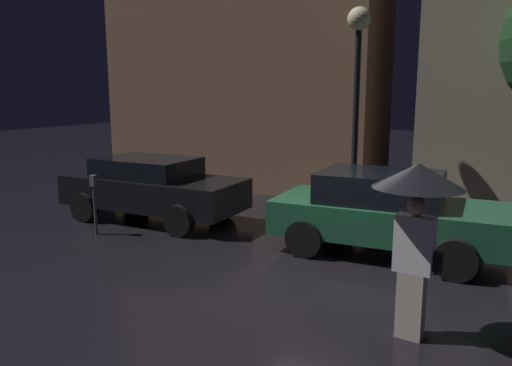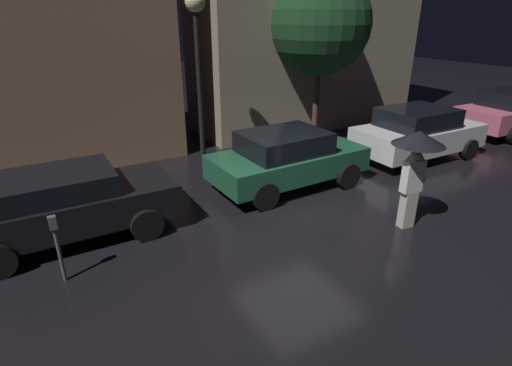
# 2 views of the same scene
# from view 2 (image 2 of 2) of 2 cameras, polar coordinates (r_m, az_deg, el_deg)

# --- Properties ---
(ground_plane) EXTENTS (60.00, 60.00, 0.00)m
(ground_plane) POSITION_cam_2_polar(r_m,az_deg,el_deg) (8.92, 6.35, -4.45)
(ground_plane) COLOR black
(parked_car_black) EXTENTS (4.07, 1.89, 1.38)m
(parked_car_black) POSITION_cam_2_polar(r_m,az_deg,el_deg) (8.50, -25.55, -2.66)
(parked_car_black) COLOR black
(parked_car_black) RESTS_ON ground
(parked_car_green) EXTENTS (3.99, 1.99, 1.44)m
(parked_car_green) POSITION_cam_2_polar(r_m,az_deg,el_deg) (10.06, 4.48, 3.59)
(parked_car_green) COLOR #1E5638
(parked_car_green) RESTS_ON ground
(parked_car_white) EXTENTS (3.98, 2.05, 1.53)m
(parked_car_white) POSITION_cam_2_polar(r_m,az_deg,el_deg) (13.03, 22.10, 6.70)
(parked_car_white) COLOR silver
(parked_car_white) RESTS_ON ground
(pedestrian_with_umbrella) EXTENTS (1.01, 1.01, 2.05)m
(pedestrian_with_umbrella) POSITION_cam_2_polar(r_m,az_deg,el_deg) (8.34, 21.97, 3.95)
(pedestrian_with_umbrella) COLOR beige
(pedestrian_with_umbrella) RESTS_ON ground
(parking_meter) EXTENTS (0.12, 0.10, 1.20)m
(parking_meter) POSITION_cam_2_polar(r_m,az_deg,el_deg) (7.18, -26.57, -7.50)
(parking_meter) COLOR #4C5154
(parking_meter) RESTS_ON ground
(street_lamp_near) EXTENTS (0.51, 0.51, 4.62)m
(street_lamp_near) POSITION_cam_2_polar(r_m,az_deg,el_deg) (11.02, -8.43, 19.71)
(street_lamp_near) COLOR black
(street_lamp_near) RESTS_ON ground
(street_tree) EXTENTS (3.17, 3.17, 5.37)m
(street_tree) POSITION_cam_2_polar(r_m,az_deg,el_deg) (13.60, 9.19, 21.49)
(street_tree) COLOR #473323
(street_tree) RESTS_ON ground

